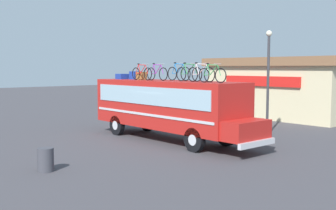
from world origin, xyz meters
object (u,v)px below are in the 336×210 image
(luggage_bag_1, at_px, (122,76))
(rooftop_bicycle_4, at_px, (189,73))
(luggage_bag_3, at_px, (141,76))
(rooftop_bicycle_6, at_px, (212,75))
(luggage_bag_2, at_px, (136,75))
(rooftop_bicycle_2, at_px, (157,73))
(bus, at_px, (168,105))
(rooftop_bicycle_1, at_px, (142,73))
(street_lamp, at_px, (268,73))
(trash_bin, at_px, (46,160))
(rooftop_bicycle_3, at_px, (179,73))
(rooftop_bicycle_5, at_px, (201,74))

(luggage_bag_1, distance_m, rooftop_bicycle_4, 5.39)
(luggage_bag_3, distance_m, rooftop_bicycle_6, 5.79)
(luggage_bag_2, distance_m, rooftop_bicycle_2, 2.64)
(rooftop_bicycle_2, distance_m, rooftop_bicycle_4, 2.08)
(bus, relative_size, rooftop_bicycle_2, 6.35)
(luggage_bag_2, xyz_separation_m, rooftop_bicycle_1, (1.49, -0.70, 0.15))
(rooftop_bicycle_2, bearing_deg, luggage_bag_2, 168.16)
(bus, height_order, rooftop_bicycle_1, rooftop_bicycle_1)
(rooftop_bicycle_4, bearing_deg, bus, -177.59)
(luggage_bag_1, bearing_deg, luggage_bag_3, 7.47)
(luggage_bag_1, distance_m, street_lamp, 8.18)
(bus, bearing_deg, trash_bin, -75.62)
(rooftop_bicycle_6, bearing_deg, luggage_bag_1, 177.46)
(luggage_bag_1, bearing_deg, rooftop_bicycle_3, 6.60)
(luggage_bag_2, xyz_separation_m, rooftop_bicycle_4, (4.63, -0.26, 0.16))
(luggage_bag_2, xyz_separation_m, street_lamp, (5.69, 4.64, 0.12))
(rooftop_bicycle_2, bearing_deg, rooftop_bicycle_6, -2.81)
(luggage_bag_1, bearing_deg, rooftop_bicycle_4, 1.59)
(luggage_bag_1, xyz_separation_m, rooftop_bicycle_2, (3.32, -0.13, 0.22))
(rooftop_bicycle_1, relative_size, rooftop_bicycle_3, 1.00)
(luggage_bag_2, relative_size, street_lamp, 0.10)
(rooftop_bicycle_3, bearing_deg, luggage_bag_2, -178.65)
(luggage_bag_3, relative_size, rooftop_bicycle_3, 0.36)
(rooftop_bicycle_1, bearing_deg, rooftop_bicycle_4, 7.94)
(rooftop_bicycle_1, height_order, street_lamp, street_lamp)
(rooftop_bicycle_2, relative_size, rooftop_bicycle_6, 1.01)
(bus, xyz_separation_m, luggage_bag_1, (-3.94, -0.09, 1.39))
(bus, bearing_deg, rooftop_bicycle_4, 2.41)
(luggage_bag_3, xyz_separation_m, rooftop_bicycle_4, (3.82, -0.06, 0.17))
(rooftop_bicycle_5, bearing_deg, rooftop_bicycle_3, 166.24)
(rooftop_bicycle_1, distance_m, trash_bin, 8.49)
(rooftop_bicycle_3, distance_m, trash_bin, 8.56)
(bus, xyz_separation_m, rooftop_bicycle_5, (2.39, -0.10, 1.61))
(rooftop_bicycle_6, bearing_deg, trash_bin, -101.81)
(rooftop_bicycle_2, height_order, rooftop_bicycle_4, rooftop_bicycle_4)
(rooftop_bicycle_4, distance_m, street_lamp, 5.02)
(bus, height_order, rooftop_bicycle_5, rooftop_bicycle_5)
(luggage_bag_3, distance_m, trash_bin, 9.15)
(rooftop_bicycle_5, bearing_deg, bus, 177.72)
(luggage_bag_1, relative_size, rooftop_bicycle_6, 0.36)
(rooftop_bicycle_1, relative_size, rooftop_bicycle_4, 0.96)
(rooftop_bicycle_6, height_order, street_lamp, street_lamp)
(rooftop_bicycle_1, relative_size, street_lamp, 0.30)
(rooftop_bicycle_3, xyz_separation_m, trash_bin, (1.57, -7.86, -2.99))
(bus, relative_size, rooftop_bicycle_5, 5.96)
(rooftop_bicycle_6, distance_m, street_lamp, 5.45)
(street_lamp, bearing_deg, rooftop_bicycle_2, -120.97)
(luggage_bag_2, distance_m, rooftop_bicycle_1, 1.66)
(rooftop_bicycle_1, bearing_deg, bus, 12.51)
(luggage_bag_2, xyz_separation_m, rooftop_bicycle_5, (5.58, -0.42, 0.16))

